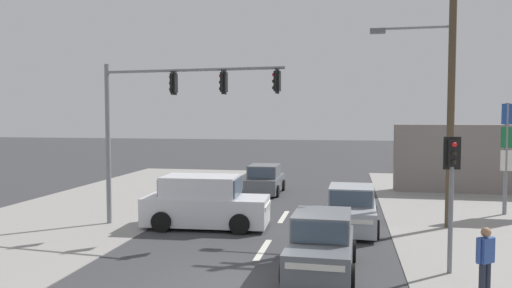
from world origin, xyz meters
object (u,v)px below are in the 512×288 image
object	(u,v)px
utility_pole_midground_right	(448,79)
traffic_signal_mast	(165,108)
pedestal_signal_right_kerb	(452,181)
pedestrian_at_kerb	(485,259)
hatchback_oncoming_mid	(321,245)
hatchback_kerbside_parked	(265,180)
sedan_oncoming_near	(351,210)
suv_receding_far	(205,203)

from	to	relation	value
utility_pole_midground_right	traffic_signal_mast	bearing A→B (deg)	-169.66
pedestal_signal_right_kerb	pedestrian_at_kerb	xyz separation A→B (m)	(0.41, -1.75, -1.49)
pedestal_signal_right_kerb	pedestrian_at_kerb	world-z (taller)	pedestal_signal_right_kerb
utility_pole_midground_right	traffic_signal_mast	size ratio (longest dim) A/B	1.47
hatchback_oncoming_mid	hatchback_kerbside_parked	size ratio (longest dim) A/B	1.01
utility_pole_midground_right	pedestal_signal_right_kerb	xyz separation A→B (m)	(-0.88, -5.54, -2.99)
pedestrian_at_kerb	hatchback_oncoming_mid	bearing A→B (deg)	159.57
utility_pole_midground_right	pedestal_signal_right_kerb	size ratio (longest dim) A/B	2.83
hatchback_kerbside_parked	pedestrian_at_kerb	size ratio (longest dim) A/B	2.24
utility_pole_midground_right	hatchback_oncoming_mid	distance (m)	8.63
pedestrian_at_kerb	sedan_oncoming_near	bearing A→B (deg)	114.03
sedan_oncoming_near	suv_receding_far	xyz separation A→B (m)	(-5.27, -0.70, 0.18)
traffic_signal_mast	suv_receding_far	distance (m)	3.74
traffic_signal_mast	pedestrian_at_kerb	xyz separation A→B (m)	(9.52, -5.47, -3.43)
traffic_signal_mast	sedan_oncoming_near	distance (m)	7.63
pedestrian_at_kerb	hatchback_kerbside_parked	bearing A→B (deg)	117.62
hatchback_kerbside_parked	pedestal_signal_right_kerb	bearing A→B (deg)	-60.53
hatchback_oncoming_mid	pedestrian_at_kerb	size ratio (longest dim) A/B	2.26
pedestal_signal_right_kerb	hatchback_kerbside_parked	xyz separation A→B (m)	(-6.88, 12.18, -1.71)
traffic_signal_mast	pedestrian_at_kerb	size ratio (longest dim) A/B	4.21
sedan_oncoming_near	hatchback_oncoming_mid	xyz separation A→B (m)	(-0.80, -5.10, -0.00)
pedestal_signal_right_kerb	suv_receding_far	xyz separation A→B (m)	(-7.75, 4.03, -1.53)
pedestrian_at_kerb	traffic_signal_mast	bearing A→B (deg)	150.13
utility_pole_midground_right	hatchback_oncoming_mid	xyz separation A→B (m)	(-4.16, -5.91, -4.71)
sedan_oncoming_near	hatchback_kerbside_parked	xyz separation A→B (m)	(-4.40, 7.46, -0.00)
pedestal_signal_right_kerb	pedestrian_at_kerb	distance (m)	2.33
suv_receding_far	pedestrian_at_kerb	xyz separation A→B (m)	(8.16, -5.78, 0.04)
suv_receding_far	pedestrian_at_kerb	bearing A→B (deg)	-35.30
pedestal_signal_right_kerb	hatchback_oncoming_mid	size ratio (longest dim) A/B	0.97
traffic_signal_mast	hatchback_oncoming_mid	size ratio (longest dim) A/B	1.87
traffic_signal_mast	pedestal_signal_right_kerb	size ratio (longest dim) A/B	1.93
traffic_signal_mast	hatchback_oncoming_mid	world-z (taller)	traffic_signal_mast
utility_pole_midground_right	suv_receding_far	bearing A→B (deg)	-170.05
pedestal_signal_right_kerb	pedestrian_at_kerb	size ratio (longest dim) A/B	2.18
traffic_signal_mast	suv_receding_far	bearing A→B (deg)	12.83
traffic_signal_mast	sedan_oncoming_near	world-z (taller)	traffic_signal_mast
hatchback_kerbside_parked	sedan_oncoming_near	bearing A→B (deg)	-59.45
sedan_oncoming_near	pedestrian_at_kerb	xyz separation A→B (m)	(2.89, -6.47, 0.22)
pedestrian_at_kerb	pedestal_signal_right_kerb	bearing A→B (deg)	103.05
hatchback_oncoming_mid	pedestrian_at_kerb	world-z (taller)	pedestrian_at_kerb
traffic_signal_mast	hatchback_kerbside_parked	distance (m)	9.48
hatchback_kerbside_parked	pedestrian_at_kerb	distance (m)	15.72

